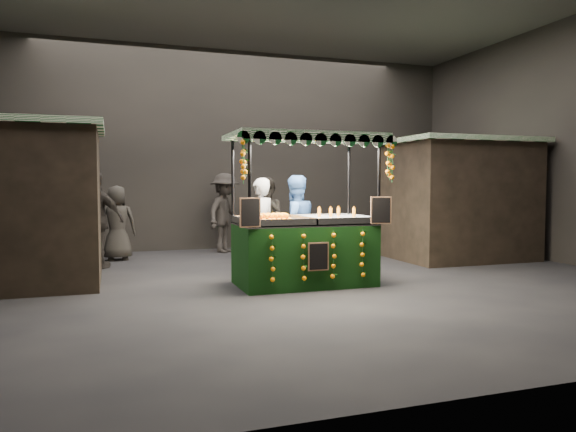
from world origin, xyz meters
name	(u,v)px	position (x,y,z in m)	size (l,w,h in m)	color
ground	(291,282)	(0.00, 0.00, 0.00)	(12.00, 12.00, 0.00)	black
market_hall	(291,76)	(0.00, 0.00, 3.38)	(12.10, 10.10, 5.05)	black
neighbour_stall_left	(4,204)	(-4.40, 1.00, 1.31)	(3.00, 2.20, 2.60)	black
neighbour_stall_right	(459,199)	(4.40, 1.50, 1.31)	(3.00, 2.20, 2.60)	black
juice_stall	(306,239)	(0.15, -0.32, 0.75)	(2.50, 1.47, 2.42)	black
vendor_grey	(260,227)	(-0.32, 0.73, 0.87)	(0.75, 0.64, 1.74)	gray
vendor_blue	(295,225)	(0.29, 0.62, 0.89)	(0.97, 0.81, 1.79)	#2A4B86
shopper_0	(265,224)	(0.18, 2.17, 0.82)	(0.66, 0.50, 1.63)	black
shopper_1	(269,220)	(0.26, 2.16, 0.88)	(1.08, 1.01, 1.77)	black
shopper_2	(96,220)	(-3.09, 2.56, 0.94)	(1.19, 0.90, 1.89)	black
shopper_3	(225,213)	(-0.23, 4.20, 0.95)	(1.35, 1.37, 1.89)	black
shopper_4	(117,223)	(-2.69, 3.60, 0.80)	(0.81, 0.55, 1.61)	black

